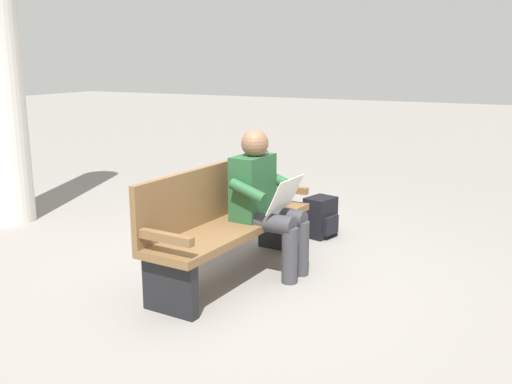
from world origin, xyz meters
The scene contains 4 objects.
ground_plane centered at (0.00, 0.00, 0.00)m, with size 40.00×40.00×0.00m, color gray.
bench_near centered at (0.00, -0.07, 0.46)m, with size 1.83×0.60×0.90m.
person_seated centered at (-0.21, 0.18, 0.63)m, with size 0.59×0.59×1.18m.
backpack centered at (-1.33, 0.25, 0.20)m, with size 0.33×0.32×0.40m.
Camera 1 is at (3.80, 2.14, 1.73)m, focal length 40.07 mm.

